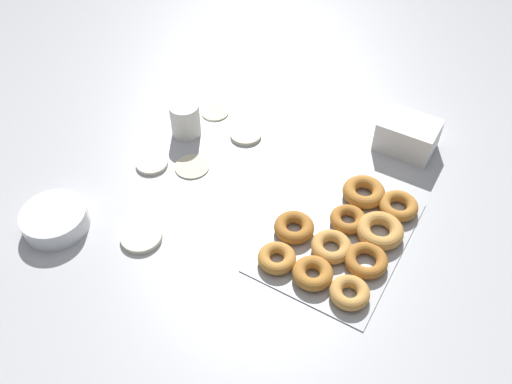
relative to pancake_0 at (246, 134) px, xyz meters
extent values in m
plane|color=#B2B5BA|center=(-0.21, -0.06, -0.01)|extent=(3.00, 3.00, 0.00)
cylinder|color=beige|center=(0.00, 0.00, 0.00)|extent=(0.09, 0.09, 0.01)
cylinder|color=beige|center=(-0.19, 0.06, 0.00)|extent=(0.09, 0.09, 0.01)
cylinder|color=beige|center=(0.04, 0.14, 0.00)|extent=(0.08, 0.08, 0.01)
cylinder|color=silver|center=(-0.23, 0.16, 0.00)|extent=(0.09, 0.09, 0.01)
cylinder|color=silver|center=(-0.45, 0.02, 0.00)|extent=(0.10, 0.10, 0.01)
cube|color=#ADAFB5|center=(-0.21, -0.38, 0.00)|extent=(0.42, 0.31, 0.01)
torus|color=#D19347|center=(-0.35, -0.48, 0.01)|extent=(0.09, 0.09, 0.03)
torus|color=#AD6B28|center=(-0.25, -0.47, 0.01)|extent=(0.10, 0.10, 0.03)
torus|color=#D19347|center=(-0.16, -0.47, 0.02)|extent=(0.11, 0.11, 0.03)
torus|color=#B7752D|center=(-0.06, -0.48, 0.01)|extent=(0.10, 0.10, 0.03)
torus|color=#B7752D|center=(-0.35, -0.38, 0.02)|extent=(0.09, 0.09, 0.03)
torus|color=#D19347|center=(-0.26, -0.39, 0.01)|extent=(0.10, 0.10, 0.03)
torus|color=#AD6B28|center=(-0.16, -0.39, 0.01)|extent=(0.09, 0.09, 0.03)
torus|color=#B7752D|center=(-0.06, -0.39, 0.02)|extent=(0.11, 0.11, 0.03)
torus|color=#C68438|center=(-0.35, -0.29, 0.01)|extent=(0.09, 0.09, 0.03)
torus|color=#AD6B28|center=(-0.25, -0.29, 0.02)|extent=(0.10, 0.10, 0.03)
cylinder|color=white|center=(-0.52, 0.23, 0.02)|extent=(0.16, 0.16, 0.05)
cube|color=white|center=(0.18, -0.41, 0.01)|extent=(0.11, 0.16, 0.02)
cube|color=white|center=(0.18, -0.41, 0.03)|extent=(0.11, 0.16, 0.02)
cube|color=white|center=(0.18, -0.41, 0.05)|extent=(0.11, 0.16, 0.02)
cube|color=white|center=(0.18, -0.41, 0.07)|extent=(0.11, 0.16, 0.02)
cylinder|color=white|center=(-0.08, 0.16, 0.04)|extent=(0.08, 0.08, 0.10)
camera|label=1|loc=(-1.01, -0.62, 1.03)|focal=38.00mm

